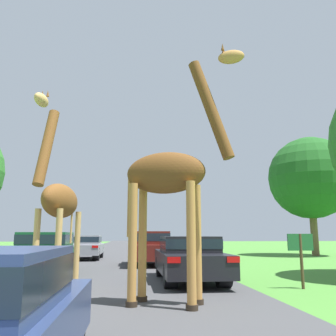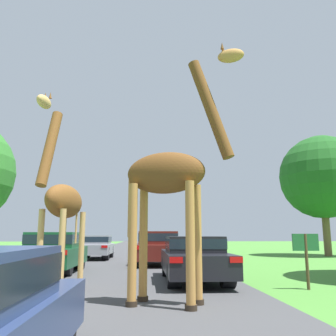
# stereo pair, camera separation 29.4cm
# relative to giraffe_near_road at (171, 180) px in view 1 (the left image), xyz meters

# --- Properties ---
(road) EXTENTS (7.58, 120.00, 0.00)m
(road) POSITION_rel_giraffe_near_road_xyz_m (-1.42, 21.76, -2.52)
(road) COLOR #424244
(road) RESTS_ON ground
(giraffe_near_road) EXTENTS (2.60, 1.39, 5.45)m
(giraffe_near_road) POSITION_rel_giraffe_near_road_xyz_m (0.00, 0.00, 0.00)
(giraffe_near_road) COLOR #B77F3D
(giraffe_near_road) RESTS_ON ground
(giraffe_companion) EXTENTS (1.01, 2.66, 4.80)m
(giraffe_companion) POSITION_rel_giraffe_near_road_xyz_m (-2.71, 2.05, -0.27)
(giraffe_companion) COLOR tan
(giraffe_companion) RESTS_ON ground
(car_queue_right) EXTENTS (1.80, 4.33, 1.36)m
(car_queue_right) POSITION_rel_giraffe_near_road_xyz_m (-3.44, 14.25, -1.79)
(car_queue_right) COLOR gray
(car_queue_right) RESTS_ON ground
(car_queue_left) EXTENTS (1.97, 3.99, 1.55)m
(car_queue_left) POSITION_rel_giraffe_near_road_xyz_m (0.05, 9.73, -1.71)
(car_queue_left) COLOR #561914
(car_queue_left) RESTS_ON ground
(car_far_ahead) EXTENTS (1.80, 4.66, 1.34)m
(car_far_ahead) POSITION_rel_giraffe_near_road_xyz_m (0.96, 3.74, -1.80)
(car_far_ahead) COLOR black
(car_far_ahead) RESTS_ON ground
(car_verge_right) EXTENTS (1.92, 4.10, 1.48)m
(car_verge_right) POSITION_rel_giraffe_near_road_xyz_m (-3.99, 6.60, -1.75)
(car_verge_right) COLOR #144C28
(car_verge_right) RESTS_ON ground
(car_rear_follower) EXTENTS (1.98, 4.30, 1.24)m
(car_rear_follower) POSITION_rel_giraffe_near_road_xyz_m (1.05, 17.58, -1.85)
(car_rear_follower) COLOR silver
(car_rear_follower) RESTS_ON ground
(tree_left_edge) EXTENTS (5.71, 5.71, 8.19)m
(tree_left_edge) POSITION_rel_giraffe_near_road_xyz_m (11.59, 16.08, 2.79)
(tree_left_edge) COLOR brown
(tree_left_edge) RESTS_ON ground
(sign_post) EXTENTS (0.70, 0.08, 1.41)m
(sign_post) POSITION_rel_giraffe_near_road_xyz_m (3.67, 1.90, -1.54)
(sign_post) COLOR #4C3823
(sign_post) RESTS_ON ground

